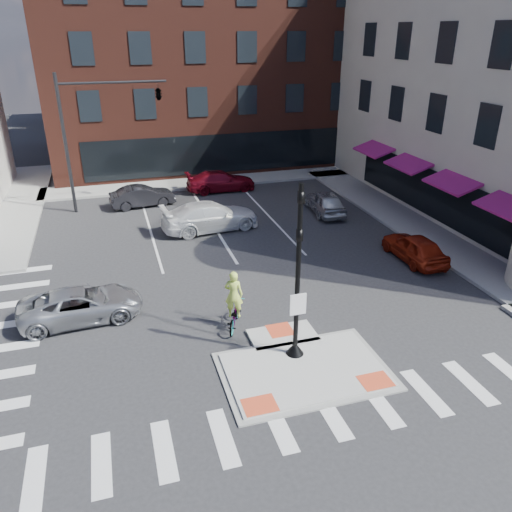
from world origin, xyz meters
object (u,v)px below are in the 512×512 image
object	(u,v)px
silver_suv	(81,305)
red_sedan	(415,248)
white_pickup	(210,216)
bg_car_dark	(142,196)
bg_car_red	(221,181)
bg_car_silver	(325,202)
cyclist	(234,309)

from	to	relation	value
silver_suv	red_sedan	bearing A→B (deg)	-90.15
white_pickup	bg_car_dark	bearing A→B (deg)	25.68
bg_car_red	white_pickup	bearing A→B (deg)	162.32
bg_car_dark	bg_car_silver	world-z (taller)	bg_car_silver
red_sedan	bg_car_dark	bearing A→B (deg)	-46.44
bg_car_dark	red_sedan	bearing A→B (deg)	-143.12
silver_suv	red_sedan	size ratio (longest dim) A/B	1.17
silver_suv	white_pickup	distance (m)	10.25
red_sedan	bg_car_dark	size ratio (longest dim) A/B	0.99
red_sedan	cyclist	xyz separation A→B (m)	(-9.72, -3.20, 0.11)
red_sedan	cyclist	bearing A→B (deg)	17.32
white_pickup	bg_car_silver	bearing A→B (deg)	-90.98
bg_car_silver	cyclist	distance (m)	13.58
bg_car_dark	bg_car_red	xyz separation A→B (m)	(5.42, 1.78, 0.03)
red_sedan	cyclist	size ratio (longest dim) A/B	1.69
bg_car_dark	cyclist	bearing A→B (deg)	179.91
silver_suv	red_sedan	world-z (taller)	red_sedan
red_sedan	bg_car_silver	xyz separation A→B (m)	(-1.32, 7.46, 0.02)
silver_suv	white_pickup	size ratio (longest dim) A/B	0.85
bg_car_dark	bg_car_silver	xyz separation A→B (m)	(10.39, -4.47, 0.03)
bg_car_dark	bg_car_red	bearing A→B (deg)	-79.41
silver_suv	cyclist	bearing A→B (deg)	-116.02
bg_car_dark	bg_car_red	size ratio (longest dim) A/B	0.84
red_sedan	cyclist	distance (m)	10.23
bg_car_dark	cyclist	distance (m)	15.26
bg_car_red	red_sedan	bearing A→B (deg)	-155.46
silver_suv	bg_car_silver	distance (m)	16.21
silver_suv	bg_car_silver	xyz separation A→B (m)	(13.82, 8.46, 0.04)
silver_suv	bg_car_silver	world-z (taller)	bg_car_silver
white_pickup	bg_car_red	bearing A→B (deg)	-24.01
red_sedan	cyclist	world-z (taller)	cyclist
bg_car_red	bg_car_silver	bearing A→B (deg)	-141.62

